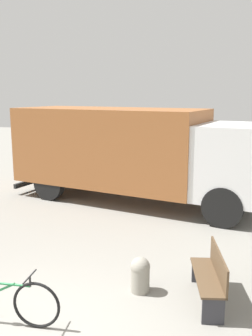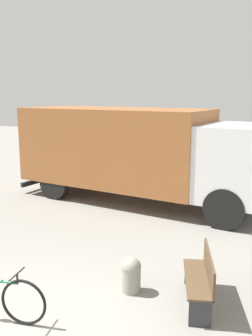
{
  "view_description": "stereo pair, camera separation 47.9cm",
  "coord_description": "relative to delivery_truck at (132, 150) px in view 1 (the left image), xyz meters",
  "views": [
    {
      "loc": [
        2.89,
        -3.96,
        3.45
      ],
      "look_at": [
        0.37,
        4.76,
        1.64
      ],
      "focal_mm": 40.0,
      "sensor_mm": 36.0,
      "label": 1
    },
    {
      "loc": [
        3.35,
        -3.81,
        3.45
      ],
      "look_at": [
        0.37,
        4.76,
        1.64
      ],
      "focal_mm": 40.0,
      "sensor_mm": 36.0,
      "label": 2
    }
  ],
  "objects": [
    {
      "name": "bicycle_middle",
      "position": [
        -0.12,
        -6.96,
        -1.3
      ],
      "size": [
        1.83,
        0.44,
        0.84
      ],
      "rotation": [
        0.0,
        0.0,
        0.1
      ],
      "color": "black",
      "rests_on": "ground"
    },
    {
      "name": "bollard_near_bench",
      "position": [
        1.65,
        -5.45,
        -1.36
      ],
      "size": [
        0.35,
        0.35,
        0.64
      ],
      "color": "gray",
      "rests_on": "ground"
    },
    {
      "name": "park_bench",
      "position": [
        2.88,
        -5.43,
        -1.22
      ],
      "size": [
        0.7,
        1.46,
        0.89
      ],
      "rotation": [
        0.0,
        0.0,
        1.8
      ],
      "color": "brown",
      "rests_on": "ground"
    },
    {
      "name": "delivery_truck",
      "position": [
        0.0,
        0.0,
        0.0
      ],
      "size": [
        8.4,
        3.94,
        2.99
      ],
      "rotation": [
        0.0,
        0.0,
        -0.19
      ],
      "color": "#99592D",
      "rests_on": "ground"
    }
  ]
}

